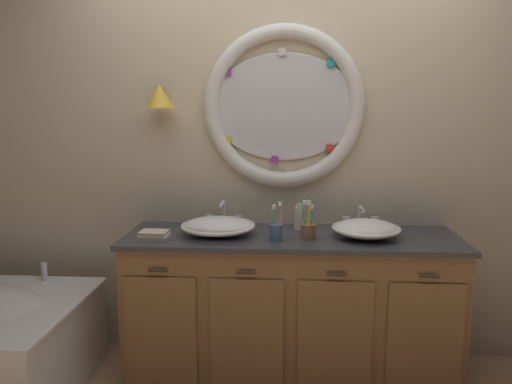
{
  "coord_description": "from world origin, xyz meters",
  "views": [
    {
      "loc": [
        0.05,
        -2.44,
        1.54
      ],
      "look_at": [
        -0.14,
        0.25,
        1.09
      ],
      "focal_mm": 34.3,
      "sensor_mm": 36.0,
      "label": 1
    }
  ],
  "objects_px": {
    "sink_basin_left": "(218,226)",
    "toothbrush_holder_left": "(276,231)",
    "toothbrush_holder_right": "(308,229)",
    "soap_dispenser": "(299,217)",
    "folded_hand_towel": "(154,235)",
    "sink_basin_right": "(366,229)"
  },
  "relations": [
    {
      "from": "sink_basin_left",
      "to": "toothbrush_holder_left",
      "type": "bearing_deg",
      "value": -14.18
    },
    {
      "from": "sink_basin_left",
      "to": "toothbrush_holder_right",
      "type": "height_order",
      "value": "toothbrush_holder_right"
    },
    {
      "from": "sink_basin_left",
      "to": "toothbrush_holder_right",
      "type": "distance_m",
      "value": 0.51
    },
    {
      "from": "toothbrush_holder_left",
      "to": "toothbrush_holder_right",
      "type": "xyz_separation_m",
      "value": [
        0.18,
        0.04,
        0.0
      ]
    },
    {
      "from": "sink_basin_left",
      "to": "soap_dispenser",
      "type": "height_order",
      "value": "soap_dispenser"
    },
    {
      "from": "soap_dispenser",
      "to": "folded_hand_towel",
      "type": "bearing_deg",
      "value": -162.19
    },
    {
      "from": "folded_hand_towel",
      "to": "toothbrush_holder_right",
      "type": "bearing_deg",
      "value": 2.95
    },
    {
      "from": "sink_basin_right",
      "to": "sink_basin_left",
      "type": "bearing_deg",
      "value": -180.0
    },
    {
      "from": "sink_basin_left",
      "to": "sink_basin_right",
      "type": "relative_size",
      "value": 1.11
    },
    {
      "from": "sink_basin_right",
      "to": "toothbrush_holder_left",
      "type": "relative_size",
      "value": 1.75
    },
    {
      "from": "sink_basin_left",
      "to": "folded_hand_towel",
      "type": "distance_m",
      "value": 0.36
    },
    {
      "from": "toothbrush_holder_left",
      "to": "soap_dispenser",
      "type": "height_order",
      "value": "toothbrush_holder_left"
    },
    {
      "from": "sink_basin_right",
      "to": "folded_hand_towel",
      "type": "xyz_separation_m",
      "value": [
        -1.18,
        -0.09,
        -0.03
      ]
    },
    {
      "from": "folded_hand_towel",
      "to": "toothbrush_holder_left",
      "type": "bearing_deg",
      "value": 0.2
    },
    {
      "from": "toothbrush_holder_right",
      "to": "soap_dispenser",
      "type": "relative_size",
      "value": 1.36
    },
    {
      "from": "sink_basin_left",
      "to": "sink_basin_right",
      "type": "bearing_deg",
      "value": 0.0
    },
    {
      "from": "toothbrush_holder_left",
      "to": "folded_hand_towel",
      "type": "height_order",
      "value": "toothbrush_holder_left"
    },
    {
      "from": "toothbrush_holder_right",
      "to": "soap_dispenser",
      "type": "xyz_separation_m",
      "value": [
        -0.04,
        0.22,
        0.02
      ]
    },
    {
      "from": "soap_dispenser",
      "to": "sink_basin_left",
      "type": "bearing_deg",
      "value": -159.38
    },
    {
      "from": "sink_basin_right",
      "to": "folded_hand_towel",
      "type": "height_order",
      "value": "sink_basin_right"
    },
    {
      "from": "sink_basin_right",
      "to": "toothbrush_holder_left",
      "type": "distance_m",
      "value": 0.51
    },
    {
      "from": "sink_basin_right",
      "to": "soap_dispenser",
      "type": "height_order",
      "value": "soap_dispenser"
    }
  ]
}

